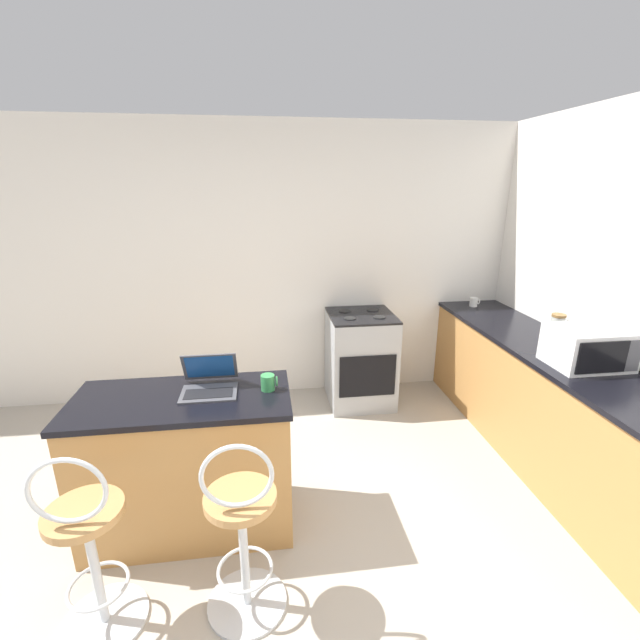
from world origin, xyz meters
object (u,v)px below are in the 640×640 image
Objects in this scene: bar_stool_far at (242,532)px; laptop at (209,381)px; microwave at (589,347)px; mug_white at (474,302)px; storage_jar at (557,325)px; stove_range at (360,359)px; bar_stool_near at (89,548)px; mug_green at (268,382)px.

bar_stool_far is 0.85m from laptop.
laptop is at bearing 105.51° from bar_stool_far.
bar_stool_far is 2.09× the size of microwave.
mug_white is at bearing 31.98° from laptop.
bar_stool_far is 5.78× the size of storage_jar.
stove_range is at bearing -173.98° from mug_white.
laptop is (-0.19, 0.68, 0.47)m from bar_stool_far.
bar_stool_near reaches higher than mug_green.
storage_jar is (3.14, 1.29, 0.51)m from bar_stool_near.
bar_stool_near is at bearing -126.01° from laptop.
mug_white is at bearing 105.85° from storage_jar.
storage_jar is at bearing 27.68° from bar_stool_far.
laptop is at bearing -131.90° from stove_range.
bar_stool_near is 3.07m from microwave.
storage_jar reaches higher than bar_stool_near.
mug_green is at bearing 37.05° from bar_stool_near.
stove_range is 1.75m from mug_green.
laptop reaches higher than mug_green.
mug_green is at bearing -178.04° from microwave.
bar_stool_far reaches higher than mug_green.
mug_white is at bearing 37.00° from bar_stool_near.
mug_green is (-2.10, -0.07, -0.08)m from microwave.
bar_stool_far is (0.69, 0.00, 0.00)m from bar_stool_near.
laptop reaches higher than mug_white.
laptop is 3.23× the size of mug_green.
laptop is at bearing 171.68° from mug_green.
microwave is at bearing 13.49° from bar_stool_near.
laptop is 2.82m from mug_white.
bar_stool_near is 0.69m from bar_stool_far.
bar_stool_near is 10.18× the size of mug_green.
mug_green is at bearing 76.46° from bar_stool_far.
laptop is 0.66× the size of microwave.
bar_stool_far is at bearing -162.62° from microwave.
stove_range is at bearing 63.13° from bar_stool_far.
bar_stool_near is 1.00× the size of bar_stool_far.
storage_jar is (2.65, 0.61, 0.03)m from laptop.
bar_stool_near is 3.43m from storage_jar.
laptop reaches higher than bar_stool_far.
bar_stool_near is 1.12× the size of stove_range.
microwave is (2.44, 0.02, 0.08)m from laptop.
mug_green is (-0.89, -1.42, 0.49)m from stove_range.
bar_stool_far reaches higher than mug_white.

